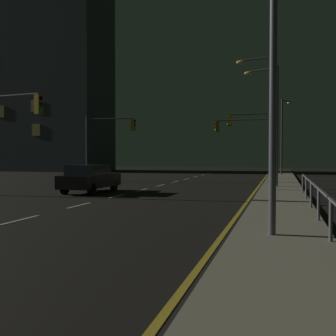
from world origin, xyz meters
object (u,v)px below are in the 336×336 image
Objects in this scene: street_lamp_median at (257,68)px; street_lamp_mid_block at (283,129)px; street_lamp_corner at (266,109)px; building_distant at (18,83)px; traffic_light_mid_left at (6,122)px; traffic_light_far_center at (108,135)px; traffic_light_near_right at (247,134)px; traffic_light_overhead_east at (252,131)px; street_lamp_far_end at (271,114)px; car at (90,178)px.

street_lamp_mid_block is at bearing 88.73° from street_lamp_median.
building_distant is (-35.24, 26.45, 7.63)m from street_lamp_corner.
street_lamp_corner reaches higher than traffic_light_mid_left.
traffic_light_far_center is 11.72m from traffic_light_near_right.
traffic_light_far_center is at bearing -155.08° from traffic_light_overhead_east.
traffic_light_overhead_east is at bearing 24.92° from traffic_light_far_center.
street_lamp_corner is at bearing -36.90° from building_distant.
traffic_light_near_right is 9.28m from street_lamp_mid_block.
street_lamp_corner is at bearing -82.09° from traffic_light_overhead_east.
street_lamp_far_end is at bearing -78.30° from traffic_light_overhead_east.
street_lamp_far_end is 0.29× the size of building_distant.
street_lamp_far_end is at bearing -92.61° from street_lamp_mid_block.
street_lamp_far_end is at bearing -33.73° from building_distant.
car is 12.04m from street_lamp_far_end.
building_distant is at bearing 170.19° from street_lamp_mid_block.
street_lamp_mid_block is (3.04, 8.72, 0.92)m from traffic_light_near_right.
traffic_light_near_right is (7.46, 14.66, 3.08)m from car.
street_lamp_mid_block reaches higher than traffic_light_mid_left.
street_lamp_corner reaches higher than traffic_light_far_center.
street_lamp_mid_block is (13.66, 26.35, 1.03)m from traffic_light_mid_left.
traffic_light_near_right is 20.58m from traffic_light_mid_left.
traffic_light_overhead_east reaches higher than car.
car is at bearing 43.16° from traffic_light_mid_left.
traffic_light_near_right is 11.67m from street_lamp_corner.
street_lamp_corner is at bearing -27.24° from traffic_light_far_center.
car is 16.73m from traffic_light_near_right.
street_lamp_mid_block is 33.93m from street_lamp_median.
street_lamp_far_end reaches higher than traffic_light_mid_left.
traffic_light_overhead_east is 0.76× the size of street_lamp_far_end.
street_lamp_median is at bearing -85.77° from traffic_light_overhead_east.
car is 0.84× the size of traffic_light_far_center.
traffic_light_near_right is 0.20× the size of building_distant.
traffic_light_near_right is at bearing 24.99° from traffic_light_far_center.
traffic_light_mid_left is at bearing 149.62° from street_lamp_median.
street_lamp_median reaches higher than car.
traffic_light_mid_left is 0.70× the size of street_lamp_corner.
traffic_light_near_right is 37.41m from building_distant.
traffic_light_far_center is 13.43m from street_lamp_far_end.
car is 0.66× the size of street_lamp_median.
street_lamp_corner is (9.48, 3.20, 3.90)m from car.
street_lamp_far_end is 16.52m from street_lamp_median.
car is at bearing 132.76° from street_lamp_median.
traffic_light_mid_left is (-3.17, -2.97, 2.97)m from car.
street_lamp_median is at bearing -88.92° from street_lamp_corner.
car is 10.63m from traffic_light_far_center.
street_lamp_mid_block reaches higher than street_lamp_corner.
street_lamp_mid_block reaches higher than street_lamp_far_end.
street_lamp_far_end is at bearing -16.18° from traffic_light_far_center.
traffic_light_mid_left reaches higher than car.
car is 25.94m from street_lamp_mid_block.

